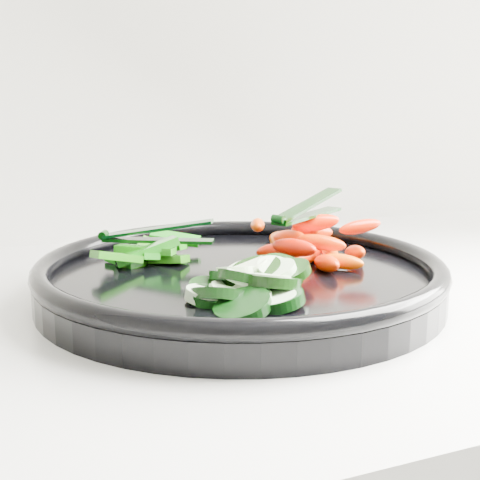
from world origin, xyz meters
name	(u,v)px	position (x,y,z in m)	size (l,w,h in m)	color
veggie_tray	(240,277)	(0.18, 1.69, 0.95)	(0.44, 0.44, 0.04)	black
cucumber_pile	(244,286)	(0.15, 1.62, 0.96)	(0.13, 0.13, 0.04)	black
carrot_pile	(308,243)	(0.26, 1.71, 0.97)	(0.12, 0.16, 0.05)	#F55200
pepper_pile	(147,253)	(0.11, 1.76, 0.96)	(0.13, 0.10, 0.04)	#09610B
tong_carrot	(307,210)	(0.26, 1.71, 1.00)	(0.10, 0.07, 0.02)	black
tong_pepper	(154,235)	(0.12, 1.77, 0.98)	(0.11, 0.07, 0.02)	black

